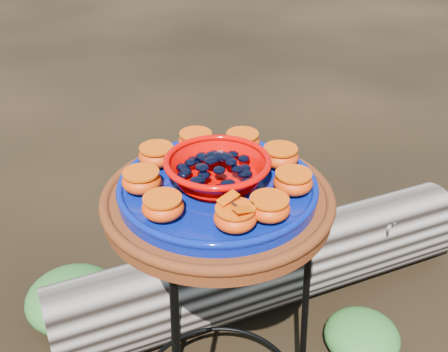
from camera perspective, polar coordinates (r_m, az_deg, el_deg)
plant_stand at (r=1.38m, az=-0.55°, el=-15.54°), size 0.44×0.44×0.70m
terracotta_saucer at (r=1.14m, az=-0.65°, el=-2.73°), size 0.46×0.46×0.04m
cobalt_plate at (r=1.12m, az=-0.66°, el=-1.38°), size 0.39×0.39×0.03m
red_bowl at (r=1.10m, az=-0.67°, el=0.40°), size 0.20×0.20×0.05m
glass_gems at (r=1.08m, az=-0.68°, el=2.25°), size 0.15×0.15×0.03m
orange_half_0 at (r=0.98m, az=1.14°, el=-4.27°), size 0.08×0.08×0.04m
orange_half_1 at (r=1.01m, az=4.60°, el=-3.27°), size 0.08×0.08×0.04m
orange_half_2 at (r=1.08m, az=7.02°, el=-0.65°), size 0.08×0.08×0.04m
orange_half_3 at (r=1.17m, az=5.73°, el=1.95°), size 0.08×0.08×0.04m
orange_half_4 at (r=1.22m, az=1.88°, el=3.49°), size 0.08×0.08×0.04m
orange_half_5 at (r=1.22m, az=-2.88°, el=3.52°), size 0.08×0.08×0.04m
orange_half_6 at (r=1.17m, az=-6.85°, el=2.05°), size 0.08×0.08×0.04m
orange_half_7 at (r=1.09m, az=-8.37°, el=-0.52°), size 0.08×0.08×0.04m
orange_half_8 at (r=1.01m, az=-6.23°, el=-3.17°), size 0.08×0.08×0.04m
butterfly at (r=0.96m, az=1.16°, el=-2.91°), size 0.08×0.05×0.01m
driftwood_log at (r=1.88m, az=4.34°, el=-9.25°), size 1.46×0.68×0.27m
foliage_right at (r=1.82m, az=13.86°, el=-15.45°), size 0.23×0.23×0.11m
foliage_back at (r=1.92m, az=-15.12°, el=-11.81°), size 0.30×0.30×0.15m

